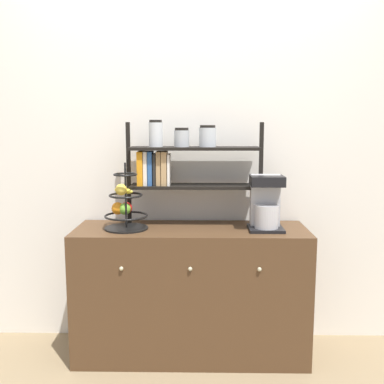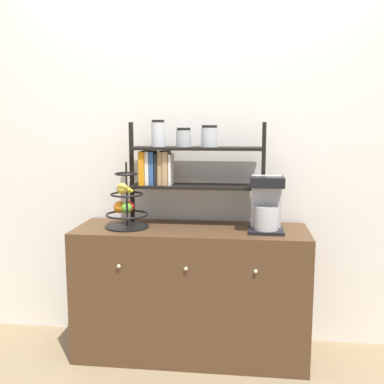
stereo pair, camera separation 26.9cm
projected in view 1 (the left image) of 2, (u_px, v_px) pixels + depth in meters
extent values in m
plane|color=#847051|center=(190.00, 373.00, 2.61)|extent=(12.00, 12.00, 0.00)
cube|color=silver|center=(192.00, 145.00, 2.93)|extent=(7.00, 0.05, 2.60)
cube|color=#4C331E|center=(191.00, 292.00, 2.78)|extent=(1.41, 0.47, 0.81)
sphere|color=#B2AD8C|center=(121.00, 269.00, 2.52)|extent=(0.02, 0.02, 0.02)
sphere|color=#B2AD8C|center=(190.00, 269.00, 2.51)|extent=(0.02, 0.02, 0.02)
sphere|color=#B2AD8C|center=(259.00, 269.00, 2.51)|extent=(0.02, 0.02, 0.02)
cube|color=black|center=(266.00, 229.00, 2.68)|extent=(0.20, 0.20, 0.02)
cube|color=#B7B7BC|center=(265.00, 200.00, 2.71)|extent=(0.17, 0.08, 0.31)
cylinder|color=#B7B7BC|center=(266.00, 216.00, 2.65)|extent=(0.14, 0.14, 0.14)
cube|color=black|center=(267.00, 181.00, 2.63)|extent=(0.19, 0.16, 0.06)
cylinder|color=black|center=(126.00, 228.00, 2.71)|extent=(0.26, 0.26, 0.01)
cylinder|color=black|center=(126.00, 195.00, 2.68)|extent=(0.01, 0.01, 0.39)
torus|color=black|center=(126.00, 216.00, 2.70)|extent=(0.26, 0.26, 0.01)
torus|color=black|center=(126.00, 195.00, 2.68)|extent=(0.20, 0.20, 0.01)
torus|color=black|center=(125.00, 174.00, 2.66)|extent=(0.14, 0.14, 0.01)
sphere|color=red|center=(126.00, 208.00, 2.76)|extent=(0.07, 0.07, 0.07)
sphere|color=#6BAD33|center=(125.00, 209.00, 2.72)|extent=(0.07, 0.07, 0.07)
sphere|color=orange|center=(118.00, 208.00, 2.73)|extent=(0.08, 0.08, 0.08)
ellipsoid|color=yellow|center=(123.00, 191.00, 2.71)|extent=(0.14, 0.12, 0.04)
sphere|color=gold|center=(121.00, 190.00, 2.67)|extent=(0.07, 0.07, 0.07)
cube|color=black|center=(129.00, 174.00, 2.80)|extent=(0.02, 0.02, 0.64)
cube|color=black|center=(261.00, 174.00, 2.78)|extent=(0.02, 0.02, 0.64)
cube|color=black|center=(195.00, 186.00, 2.80)|extent=(0.80, 0.20, 0.02)
cube|color=black|center=(195.00, 148.00, 2.77)|extent=(0.80, 0.20, 0.02)
cube|color=orange|center=(141.00, 168.00, 2.79)|extent=(0.03, 0.15, 0.21)
cube|color=white|center=(146.00, 168.00, 2.79)|extent=(0.02, 0.14, 0.21)
cube|color=#2D599E|center=(151.00, 168.00, 2.79)|extent=(0.03, 0.13, 0.21)
cube|color=black|center=(155.00, 169.00, 2.79)|extent=(0.02, 0.14, 0.19)
cube|color=tan|center=(159.00, 168.00, 2.79)|extent=(0.03, 0.12, 0.21)
cube|color=tan|center=(164.00, 168.00, 2.79)|extent=(0.03, 0.14, 0.21)
cube|color=white|center=(169.00, 169.00, 2.79)|extent=(0.02, 0.14, 0.19)
cylinder|color=silver|center=(156.00, 135.00, 2.76)|extent=(0.09, 0.09, 0.15)
cylinder|color=black|center=(156.00, 121.00, 2.75)|extent=(0.08, 0.08, 0.02)
cylinder|color=#ADB2B7|center=(182.00, 139.00, 2.76)|extent=(0.09, 0.09, 0.10)
cylinder|color=black|center=(182.00, 129.00, 2.75)|extent=(0.08, 0.08, 0.02)
cylinder|color=silver|center=(208.00, 137.00, 2.76)|extent=(0.11, 0.11, 0.12)
cylinder|color=black|center=(208.00, 126.00, 2.75)|extent=(0.09, 0.09, 0.02)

